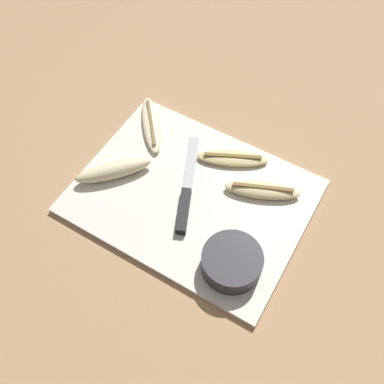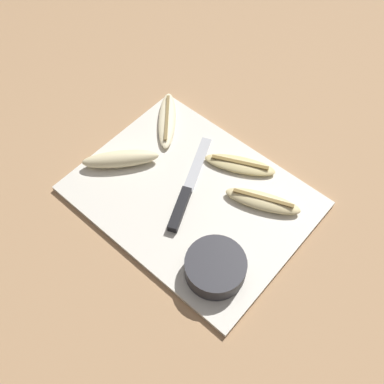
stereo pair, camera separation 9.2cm
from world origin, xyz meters
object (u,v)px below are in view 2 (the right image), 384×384
banana_bright_far (167,120)px  prep_bowl (215,267)px  banana_cream_curved (121,159)px  banana_spotted_left (240,165)px  knife (184,199)px  banana_ripe_center (263,201)px

banana_bright_far → prep_bowl: prep_bowl is taller
banana_cream_curved → prep_bowl: prep_bowl is taller
banana_cream_curved → banana_spotted_left: bearing=39.3°
knife → banana_ripe_center: size_ratio=1.47×
knife → banana_spotted_left: same height
prep_bowl → banana_ripe_center: bearing=97.1°
knife → prep_bowl: 0.17m
banana_cream_curved → prep_bowl: bearing=-10.8°
banana_bright_far → banana_cream_curved: size_ratio=1.04×
knife → banana_bright_far: 0.22m
banana_cream_curved → banana_bright_far: bearing=92.4°
banana_bright_far → prep_bowl: bearing=-33.6°
knife → banana_ripe_center: (0.12, 0.10, 0.00)m
banana_ripe_center → banana_bright_far: 0.30m
knife → prep_bowl: (0.15, -0.08, 0.01)m
knife → banana_spotted_left: size_ratio=1.49×
knife → banana_bright_far: bearing=117.9°
knife → banana_cream_curved: 0.16m
banana_cream_curved → banana_spotted_left: size_ratio=0.93×
banana_ripe_center → banana_cream_curved: (-0.29, -0.12, 0.01)m
banana_spotted_left → prep_bowl: (0.11, -0.22, 0.01)m
banana_ripe_center → banana_spotted_left: 0.10m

